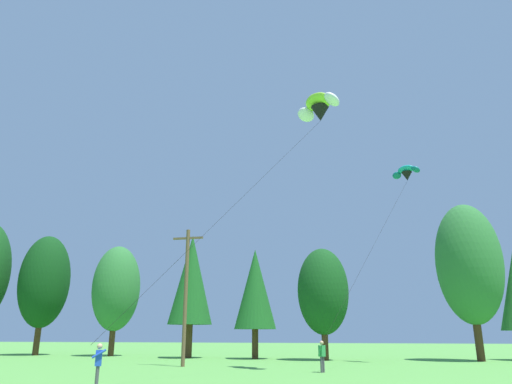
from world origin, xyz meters
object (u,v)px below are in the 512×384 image
Objects in this scene: kite_flyer_near at (98,362)px; kite_flyer_mid at (322,354)px; parafoil_kite_high_lime_white at (319,107)px; parafoil_kite_mid_teal at (406,173)px; utility_pole at (186,292)px.

kite_flyer_mid is at bearing 52.16° from kite_flyer_near.
kite_flyer_near and kite_flyer_mid have the same top height.
parafoil_kite_high_lime_white is at bearing -13.38° from kite_flyer_mid.
parafoil_kite_mid_teal is (14.29, 19.24, 13.31)m from kite_flyer_near.
utility_pole is 0.66× the size of parafoil_kite_mid_teal.
parafoil_kite_mid_teal is at bearing 56.90° from parafoil_kite_high_lime_white.
parafoil_kite_high_lime_white reaches higher than utility_pole.
kite_flyer_near is 20.01m from parafoil_kite_high_lime_white.
parafoil_kite_high_lime_white is at bearing -123.10° from parafoil_kite_mid_teal.
parafoil_kite_high_lime_white reaches higher than kite_flyer_mid.
utility_pole is 15.31m from parafoil_kite_high_lime_white.
kite_flyer_mid is 0.12× the size of parafoil_kite_mid_teal.
utility_pole is 0.59× the size of parafoil_kite_high_lime_white.
utility_pole is 5.42× the size of kite_flyer_near.
utility_pole is at bearing -159.05° from parafoil_kite_mid_teal.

